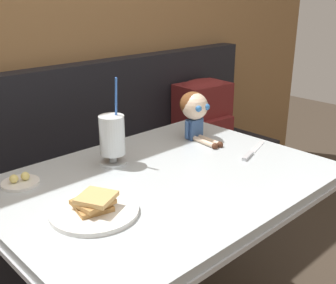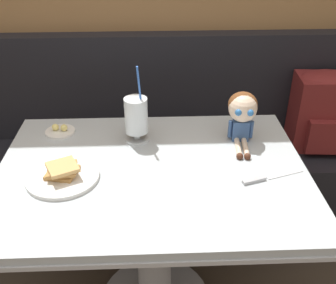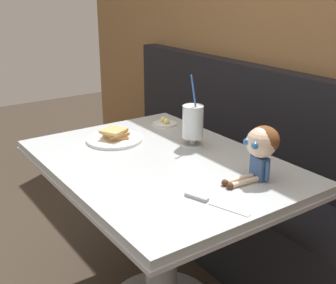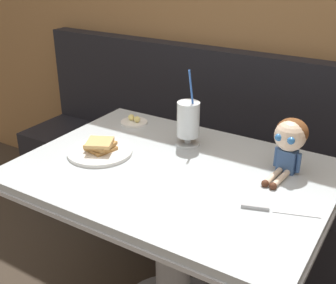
# 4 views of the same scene
# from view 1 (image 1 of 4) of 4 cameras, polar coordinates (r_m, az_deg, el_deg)

# --- Properties ---
(wood_panel_wall) EXTENTS (4.40, 0.08, 2.40)m
(wood_panel_wall) POSITION_cam_1_polar(r_m,az_deg,el_deg) (2.00, -18.48, 15.50)
(wood_panel_wall) COLOR olive
(wood_panel_wall) RESTS_ON ground
(booth_bench) EXTENTS (2.60, 0.48, 1.00)m
(booth_bench) POSITION_cam_1_polar(r_m,az_deg,el_deg) (2.04, -12.76, -9.74)
(booth_bench) COLOR black
(booth_bench) RESTS_ON ground
(diner_table) EXTENTS (1.11, 0.81, 0.74)m
(diner_table) POSITION_cam_1_polar(r_m,az_deg,el_deg) (1.49, -0.53, -11.65)
(diner_table) COLOR #B2BCC1
(diner_table) RESTS_ON ground
(toast_plate) EXTENTS (0.25, 0.25, 0.06)m
(toast_plate) POSITION_cam_1_polar(r_m,az_deg,el_deg) (1.20, -10.06, -8.96)
(toast_plate) COLOR white
(toast_plate) RESTS_ON diner_table
(milkshake_glass) EXTENTS (0.10, 0.10, 0.32)m
(milkshake_glass) POSITION_cam_1_polar(r_m,az_deg,el_deg) (1.47, -7.64, 0.61)
(milkshake_glass) COLOR silver
(milkshake_glass) RESTS_ON diner_table
(butter_saucer) EXTENTS (0.12, 0.12, 0.04)m
(butter_saucer) POSITION_cam_1_polar(r_m,az_deg,el_deg) (1.43, -19.56, -5.13)
(butter_saucer) COLOR white
(butter_saucer) RESTS_ON diner_table
(butter_knife) EXTENTS (0.23, 0.09, 0.01)m
(butter_knife) POSITION_cam_1_polar(r_m,az_deg,el_deg) (1.61, 11.24, -1.51)
(butter_knife) COLOR silver
(butter_knife) RESTS_ON diner_table
(seated_doll) EXTENTS (0.12, 0.22, 0.20)m
(seated_doll) POSITION_cam_1_polar(r_m,az_deg,el_deg) (1.71, 3.67, 4.55)
(seated_doll) COLOR #385689
(seated_doll) RESTS_ON diner_table
(backpack) EXTENTS (0.31, 0.26, 0.41)m
(backpack) POSITION_cam_1_polar(r_m,az_deg,el_deg) (2.40, 4.83, 3.95)
(backpack) COLOR maroon
(backpack) RESTS_ON booth_bench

